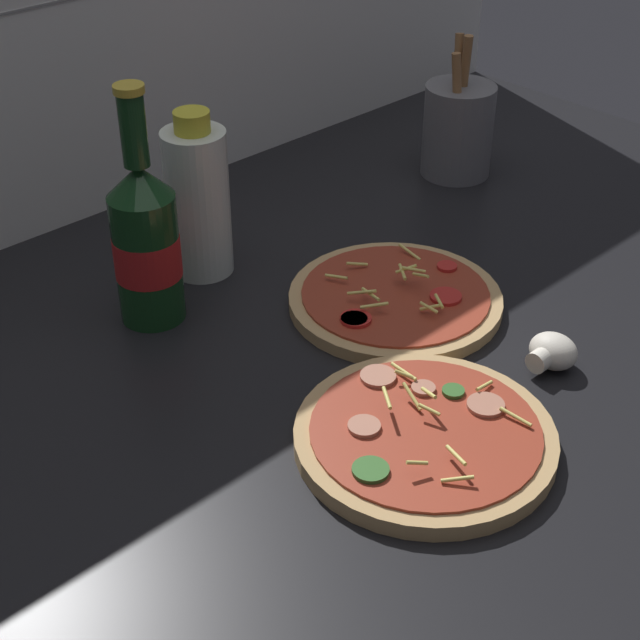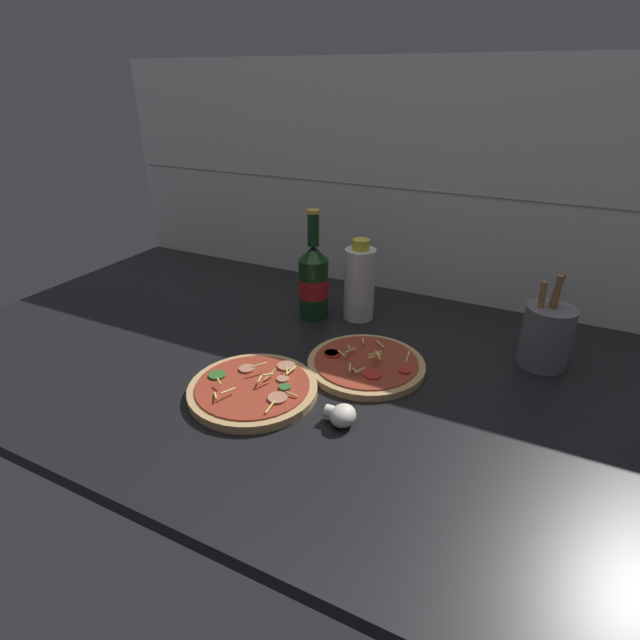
% 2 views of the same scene
% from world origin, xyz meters
% --- Properties ---
extents(counter_slab, '(1.60, 0.90, 0.03)m').
position_xyz_m(counter_slab, '(0.00, 0.00, 0.01)').
color(counter_slab, black).
rests_on(counter_slab, ground).
extents(tile_backsplash, '(1.60, 0.01, 0.60)m').
position_xyz_m(tile_backsplash, '(0.00, 0.45, 0.30)').
color(tile_backsplash, white).
rests_on(tile_backsplash, ground).
extents(pizza_near, '(0.24, 0.24, 0.04)m').
position_xyz_m(pizza_near, '(-0.01, -0.14, 0.03)').
color(pizza_near, tan).
rests_on(pizza_near, counter_slab).
extents(pizza_far, '(0.24, 0.24, 0.05)m').
position_xyz_m(pizza_far, '(0.14, 0.03, 0.03)').
color(pizza_far, tan).
rests_on(pizza_far, counter_slab).
extents(beer_bottle, '(0.07, 0.07, 0.26)m').
position_xyz_m(beer_bottle, '(-0.06, 0.20, 0.12)').
color(beer_bottle, '#143819').
rests_on(beer_bottle, counter_slab).
extents(oil_bottle, '(0.07, 0.07, 0.20)m').
position_xyz_m(oil_bottle, '(0.04, 0.24, 0.12)').
color(oil_bottle, silver).
rests_on(oil_bottle, counter_slab).
extents(mushroom_left, '(0.05, 0.05, 0.04)m').
position_xyz_m(mushroom_left, '(0.17, -0.15, 0.04)').
color(mushroom_left, white).
rests_on(mushroom_left, counter_slab).
extents(utensil_crock, '(0.10, 0.10, 0.20)m').
position_xyz_m(utensil_crock, '(0.45, 0.21, 0.09)').
color(utensil_crock, slate).
rests_on(utensil_crock, counter_slab).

